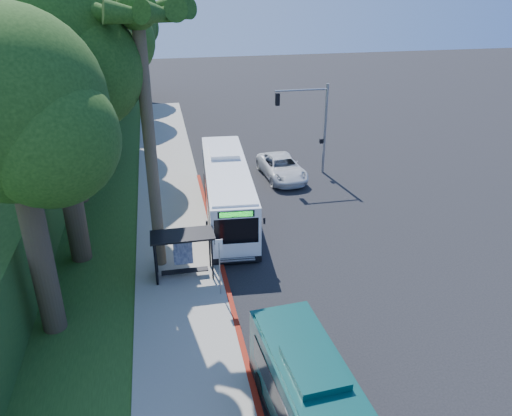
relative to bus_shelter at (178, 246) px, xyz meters
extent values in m
plane|color=black|center=(7.26, 2.86, -1.81)|extent=(140.00, 140.00, 0.00)
cube|color=gray|center=(-0.04, 2.86, -1.75)|extent=(4.50, 70.00, 0.12)
cube|color=maroon|center=(2.26, -1.14, -1.74)|extent=(0.25, 30.00, 0.13)
cube|color=#234719|center=(-5.74, 7.86, -1.78)|extent=(8.00, 70.00, 0.06)
cube|color=black|center=(0.26, -0.14, 0.69)|extent=(3.20, 1.50, 0.10)
cube|color=black|center=(-1.19, -0.14, -0.61)|extent=(0.06, 1.30, 2.20)
cube|color=navy|center=(0.26, 0.56, -0.56)|extent=(1.00, 0.12, 1.70)
cube|color=black|center=(0.26, -0.24, -1.36)|extent=(2.40, 0.40, 0.06)
cube|color=black|center=(-1.14, 0.46, -0.61)|extent=(0.08, 0.08, 2.40)
cube|color=black|center=(1.66, 0.46, -0.61)|extent=(0.08, 0.08, 2.40)
cube|color=black|center=(-1.14, -0.74, -0.61)|extent=(0.08, 0.08, 2.40)
cube|color=black|center=(1.66, -0.74, -0.61)|extent=(0.08, 0.08, 2.40)
cylinder|color=gray|center=(1.86, -2.14, -0.31)|extent=(0.06, 0.06, 3.00)
cube|color=white|center=(1.86, -2.14, 1.09)|extent=(0.35, 0.04, 0.55)
cylinder|color=gray|center=(12.06, 12.86, 1.69)|extent=(0.20, 0.20, 7.00)
cylinder|color=gray|center=(10.06, 12.86, 4.79)|extent=(4.00, 0.14, 0.14)
cube|color=black|center=(8.26, 12.86, 4.19)|extent=(0.30, 0.30, 0.90)
cube|color=black|center=(11.81, 12.86, 0.79)|extent=(0.25, 0.25, 0.35)
cylinder|color=#4C3F2D|center=(-0.94, 1.36, 4.69)|extent=(0.60, 0.60, 13.00)
sphere|color=#17370F|center=(-0.94, 1.36, 11.19)|extent=(1.80, 1.80, 1.80)
cylinder|color=#382B1E|center=(-5.24, 2.86, 3.44)|extent=(1.10, 1.10, 10.50)
sphere|color=#17370F|center=(-5.24, 2.86, 9.89)|extent=(8.00, 8.00, 8.00)
sphere|color=#17370F|center=(-3.64, 1.66, 8.69)|extent=(5.60, 5.60, 5.60)
sphere|color=#17370F|center=(-6.64, 4.26, 8.99)|extent=(5.20, 5.20, 5.20)
cylinder|color=#382B1E|center=(-6.24, 10.86, 4.14)|extent=(1.18, 1.18, 11.90)
sphere|color=#17370F|center=(-4.24, 9.36, 10.09)|extent=(7.00, 7.00, 7.00)
sphere|color=#17370F|center=(-7.99, 12.61, 10.43)|extent=(6.50, 6.50, 6.50)
cylinder|color=#382B1E|center=(-4.74, 18.86, 3.09)|extent=(1.06, 1.06, 9.80)
sphere|color=#17370F|center=(-4.74, 18.86, 9.11)|extent=(8.40, 8.40, 8.40)
sphere|color=#17370F|center=(-3.06, 17.60, 7.99)|extent=(5.88, 5.88, 5.88)
sphere|color=#17370F|center=(-6.21, 20.33, 8.27)|extent=(5.46, 5.46, 5.46)
cylinder|color=#382B1E|center=(-6.74, 26.86, 3.79)|extent=(1.14, 1.14, 11.20)
sphere|color=#17370F|center=(-4.82, 25.42, 9.39)|extent=(6.72, 6.72, 6.72)
sphere|color=#17370F|center=(-8.42, 28.54, 9.71)|extent=(6.24, 6.24, 6.24)
cylinder|color=#382B1E|center=(-4.24, 34.86, 2.74)|extent=(1.02, 1.02, 9.10)
sphere|color=#17370F|center=(-4.24, 34.86, 8.33)|extent=(8.00, 8.00, 8.00)
sphere|color=#17370F|center=(-2.64, 33.66, 7.29)|extent=(5.60, 5.60, 5.60)
sphere|color=#17370F|center=(-5.64, 36.26, 7.55)|extent=(5.20, 5.20, 5.20)
cylinder|color=#382B1E|center=(-3.24, 42.86, 2.39)|extent=(0.98, 0.98, 8.40)
sphere|color=#17370F|center=(-3.24, 42.86, 7.55)|extent=(7.00, 7.00, 7.00)
sphere|color=#17370F|center=(-1.84, 41.81, 6.59)|extent=(4.90, 4.90, 4.90)
sphere|color=#17370F|center=(-4.47, 44.08, 6.83)|extent=(4.55, 4.55, 4.55)
cylinder|color=#382B1E|center=(-5.74, -3.14, 2.74)|extent=(1.02, 1.02, 9.10)
sphere|color=#17370F|center=(-5.74, -3.14, 8.33)|extent=(7.20, 7.20, 7.20)
sphere|color=#17370F|center=(-4.30, -4.22, 7.29)|extent=(5.04, 5.04, 5.04)
cube|color=white|center=(3.53, 6.76, 0.06)|extent=(3.52, 12.76, 2.99)
cube|color=black|center=(3.53, 6.76, -1.49)|extent=(3.56, 12.82, 0.37)
cube|color=black|center=(3.57, 7.29, 0.35)|extent=(3.40, 10.00, 1.16)
cube|color=black|center=(3.11, 0.53, 0.29)|extent=(2.36, 0.28, 1.47)
cube|color=black|center=(3.96, 13.00, 0.40)|extent=(2.15, 0.27, 1.05)
cube|color=#19E533|center=(3.11, 0.52, 1.29)|extent=(1.74, 0.22, 0.29)
cube|color=white|center=(3.53, 6.76, 1.61)|extent=(3.27, 12.12, 0.13)
cube|color=white|center=(3.68, 8.86, 1.79)|extent=(2.05, 2.75, 0.37)
cylinder|color=black|center=(2.05, 2.82, -1.28)|extent=(0.39, 1.07, 1.05)
cylinder|color=black|center=(4.47, 2.66, -1.28)|extent=(0.39, 1.07, 1.05)
cylinder|color=black|center=(2.65, 11.62, -1.28)|extent=(0.39, 1.07, 1.05)
cylinder|color=black|center=(5.07, 11.46, -1.28)|extent=(0.39, 1.07, 1.05)
cube|color=black|center=(3.48, -7.34, 0.10)|extent=(1.86, 0.25, 0.91)
cube|color=#0A3B38|center=(3.89, -12.74, 1.15)|extent=(2.90, 10.49, 0.11)
cube|color=#0A3B38|center=(3.75, -10.92, 1.30)|extent=(1.79, 2.39, 0.32)
cylinder|color=black|center=(2.53, -8.68, -1.35)|extent=(0.34, 0.93, 0.91)
cylinder|color=black|center=(4.62, -8.52, -1.35)|extent=(0.34, 0.93, 0.91)
imported|color=silver|center=(8.59, 12.40, -0.98)|extent=(3.15, 6.13, 1.65)
camera|label=1|loc=(-0.45, -22.44, 12.71)|focal=35.00mm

